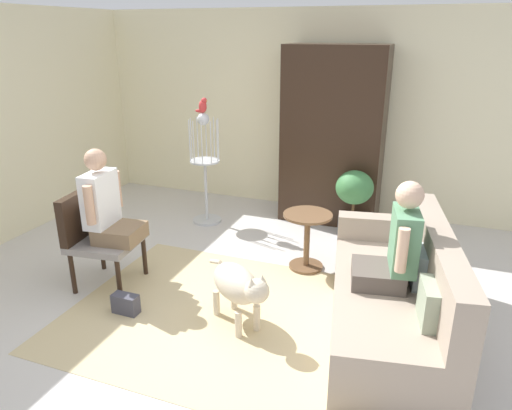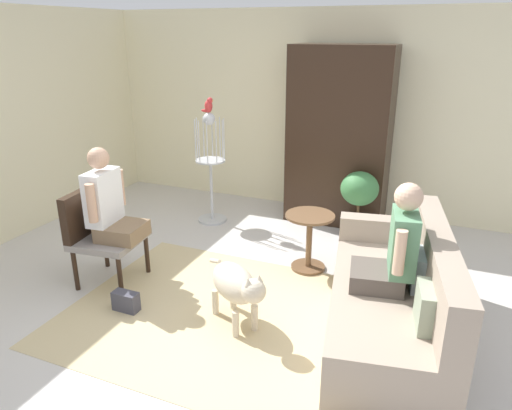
{
  "view_description": "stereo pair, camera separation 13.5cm",
  "coord_description": "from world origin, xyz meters",
  "px_view_note": "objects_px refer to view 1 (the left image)",
  "views": [
    {
      "loc": [
        1.28,
        -3.26,
        2.27
      ],
      "look_at": [
        -0.04,
        0.24,
        0.89
      ],
      "focal_mm": 33.27,
      "sensor_mm": 36.0,
      "label": 1
    },
    {
      "loc": [
        1.41,
        -3.21,
        2.27
      ],
      "look_at": [
        -0.04,
        0.24,
        0.89
      ],
      "focal_mm": 33.27,
      "sensor_mm": 36.0,
      "label": 2
    }
  ],
  "objects_px": {
    "round_end_table": "(307,236)",
    "parrot": "(203,106)",
    "handbag": "(126,304)",
    "couch": "(396,296)",
    "bird_cage_stand": "(205,173)",
    "dog": "(238,285)",
    "armoire_cabinet": "(333,136)",
    "person_on_couch": "(396,246)",
    "armchair": "(95,230)",
    "person_on_armchair": "(106,205)",
    "potted_plant": "(354,198)"
  },
  "relations": [
    {
      "from": "dog",
      "to": "potted_plant",
      "type": "distance_m",
      "value": 2.19
    },
    {
      "from": "handbag",
      "to": "potted_plant",
      "type": "bearing_deg",
      "value": 56.91
    },
    {
      "from": "round_end_table",
      "to": "parrot",
      "type": "bearing_deg",
      "value": 152.76
    },
    {
      "from": "round_end_table",
      "to": "parrot",
      "type": "xyz_separation_m",
      "value": [
        -1.49,
        0.77,
        1.1
      ]
    },
    {
      "from": "person_on_couch",
      "to": "bird_cage_stand",
      "type": "distance_m",
      "value": 2.87
    },
    {
      "from": "armoire_cabinet",
      "to": "dog",
      "type": "bearing_deg",
      "value": -93.81
    },
    {
      "from": "person_on_armchair",
      "to": "armoire_cabinet",
      "type": "relative_size",
      "value": 0.4
    },
    {
      "from": "couch",
      "to": "dog",
      "type": "bearing_deg",
      "value": -162.42
    },
    {
      "from": "person_on_armchair",
      "to": "armchair",
      "type": "bearing_deg",
      "value": -173.57
    },
    {
      "from": "couch",
      "to": "armoire_cabinet",
      "type": "bearing_deg",
      "value": 114.64
    },
    {
      "from": "couch",
      "to": "armoire_cabinet",
      "type": "height_order",
      "value": "armoire_cabinet"
    },
    {
      "from": "bird_cage_stand",
      "to": "couch",
      "type": "bearing_deg",
      "value": -32.66
    },
    {
      "from": "couch",
      "to": "handbag",
      "type": "bearing_deg",
      "value": -165.41
    },
    {
      "from": "potted_plant",
      "to": "handbag",
      "type": "xyz_separation_m",
      "value": [
        -1.5,
        -2.31,
        -0.39
      ]
    },
    {
      "from": "person_on_couch",
      "to": "bird_cage_stand",
      "type": "xyz_separation_m",
      "value": [
        -2.38,
        1.59,
        -0.12
      ]
    },
    {
      "from": "potted_plant",
      "to": "armchair",
      "type": "bearing_deg",
      "value": -136.58
    },
    {
      "from": "round_end_table",
      "to": "person_on_couch",
      "type": "bearing_deg",
      "value": -42.86
    },
    {
      "from": "armchair",
      "to": "armoire_cabinet",
      "type": "relative_size",
      "value": 0.42
    },
    {
      "from": "armchair",
      "to": "handbag",
      "type": "height_order",
      "value": "armchair"
    },
    {
      "from": "dog",
      "to": "armchair",
      "type": "bearing_deg",
      "value": 173.0
    },
    {
      "from": "person_on_armchair",
      "to": "handbag",
      "type": "xyz_separation_m",
      "value": [
        0.4,
        -0.38,
        -0.71
      ]
    },
    {
      "from": "armchair",
      "to": "potted_plant",
      "type": "height_order",
      "value": "armchair"
    },
    {
      "from": "dog",
      "to": "handbag",
      "type": "distance_m",
      "value": 1.02
    },
    {
      "from": "dog",
      "to": "bird_cage_stand",
      "type": "bearing_deg",
      "value": 122.74
    },
    {
      "from": "person_on_couch",
      "to": "potted_plant",
      "type": "bearing_deg",
      "value": 108.57
    },
    {
      "from": "couch",
      "to": "person_on_armchair",
      "type": "bearing_deg",
      "value": -176.1
    },
    {
      "from": "armchair",
      "to": "dog",
      "type": "height_order",
      "value": "armchair"
    },
    {
      "from": "person_on_couch",
      "to": "armoire_cabinet",
      "type": "distance_m",
      "value": 2.47
    },
    {
      "from": "bird_cage_stand",
      "to": "handbag",
      "type": "distance_m",
      "value": 2.2
    },
    {
      "from": "couch",
      "to": "handbag",
      "type": "xyz_separation_m",
      "value": [
        -2.15,
        -0.56,
        -0.22
      ]
    },
    {
      "from": "couch",
      "to": "armchair",
      "type": "xyz_separation_m",
      "value": [
        -2.69,
        -0.19,
        0.22
      ]
    },
    {
      "from": "potted_plant",
      "to": "armoire_cabinet",
      "type": "height_order",
      "value": "armoire_cabinet"
    },
    {
      "from": "person_on_armchair",
      "to": "armoire_cabinet",
      "type": "distance_m",
      "value": 2.84
    },
    {
      "from": "round_end_table",
      "to": "dog",
      "type": "xyz_separation_m",
      "value": [
        -0.25,
        -1.16,
        0.02
      ]
    },
    {
      "from": "couch",
      "to": "person_on_couch",
      "type": "distance_m",
      "value": 0.45
    },
    {
      "from": "armchair",
      "to": "parrot",
      "type": "bearing_deg",
      "value": 81.28
    },
    {
      "from": "potted_plant",
      "to": "armoire_cabinet",
      "type": "xyz_separation_m",
      "value": [
        -0.37,
        0.46,
        0.59
      ]
    },
    {
      "from": "handbag",
      "to": "couch",
      "type": "bearing_deg",
      "value": 14.59
    },
    {
      "from": "bird_cage_stand",
      "to": "potted_plant",
      "type": "height_order",
      "value": "bird_cage_stand"
    },
    {
      "from": "parrot",
      "to": "handbag",
      "type": "height_order",
      "value": "parrot"
    },
    {
      "from": "bird_cage_stand",
      "to": "parrot",
      "type": "relative_size",
      "value": 7.73
    },
    {
      "from": "round_end_table",
      "to": "armoire_cabinet",
      "type": "relative_size",
      "value": 0.28
    },
    {
      "from": "person_on_armchair",
      "to": "bird_cage_stand",
      "type": "bearing_deg",
      "value": 86.02
    },
    {
      "from": "dog",
      "to": "armoire_cabinet",
      "type": "bearing_deg",
      "value": 86.19
    },
    {
      "from": "dog",
      "to": "armoire_cabinet",
      "type": "relative_size",
      "value": 0.33
    },
    {
      "from": "round_end_table",
      "to": "bird_cage_stand",
      "type": "bearing_deg",
      "value": 152.77
    },
    {
      "from": "couch",
      "to": "parrot",
      "type": "relative_size",
      "value": 11.45
    },
    {
      "from": "dog",
      "to": "parrot",
      "type": "height_order",
      "value": "parrot"
    },
    {
      "from": "couch",
      "to": "armoire_cabinet",
      "type": "relative_size",
      "value": 0.95
    },
    {
      "from": "person_on_couch",
      "to": "dog",
      "type": "height_order",
      "value": "person_on_couch"
    }
  ]
}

